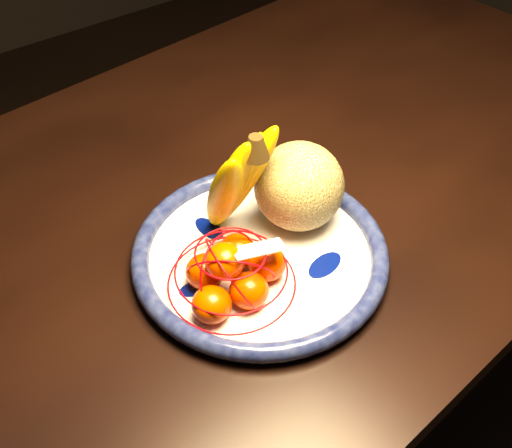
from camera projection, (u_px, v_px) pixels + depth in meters
dining_table at (285, 199)px, 1.19m from camera, size 1.66×1.10×0.79m
fruit_bowl at (260, 254)px, 0.95m from camera, size 0.38×0.38×0.03m
cantaloupe at (299, 186)px, 0.96m from camera, size 0.14×0.14×0.14m
banana_bunch at (233, 179)px, 0.90m from camera, size 0.14×0.14×0.22m
mandarin_bag at (232, 273)px, 0.88m from camera, size 0.18×0.18×0.11m
price_tag at (259, 249)px, 0.85m from camera, size 0.08×0.04×0.01m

